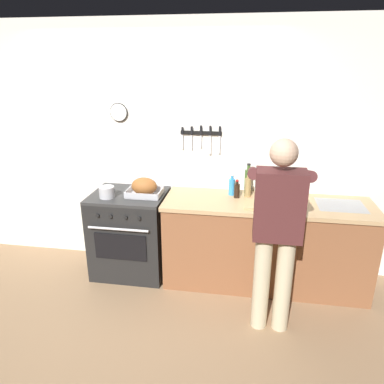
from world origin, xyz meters
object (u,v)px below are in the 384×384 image
bottle_vinegar (248,187)px  bottle_olive_oil (248,181)px  cutting_board (263,205)px  bottle_dish_soap (232,186)px  saucepan (107,192)px  bottle_soy_sauce (237,190)px  bottle_cooking_oil (282,191)px  bottle_hot_sauce (273,189)px  roasting_pan (144,187)px  person_cook (277,226)px  stove (131,233)px

bottle_vinegar → bottle_olive_oil: bearing=90.8°
cutting_board → bottle_dish_soap: 0.42m
saucepan → bottle_soy_sauce: (1.29, 0.21, 0.02)m
bottle_cooking_oil → bottle_soy_sauce: 0.44m
bottle_hot_sauce → bottle_vinegar: bearing=-173.9°
roasting_pan → cutting_board: 1.20m
roasting_pan → saucepan: bearing=-162.9°
person_cook → bottle_olive_oil: size_ratio=5.31×
saucepan → bottle_dish_soap: bearing=12.7°
bottle_hot_sauce → bottle_vinegar: bottle_vinegar is taller
person_cook → bottle_cooking_oil: size_ratio=6.79×
bottle_olive_oil → bottle_dish_soap: 0.19m
bottle_olive_oil → bottle_soy_sauce: bearing=-124.1°
bottle_hot_sauce → bottle_olive_oil: size_ratio=0.62×
bottle_olive_oil → bottle_hot_sauce: bearing=-18.9°
person_cook → bottle_olive_oil: person_cook is taller
cutting_board → bottle_olive_oil: 0.40m
stove → saucepan: (-0.17, -0.13, 0.51)m
cutting_board → bottle_dish_soap: bottle_dish_soap is taller
saucepan → cutting_board: 1.55m
bottle_cooking_oil → bottle_dish_soap: bearing=170.9°
saucepan → bottle_hot_sauce: (1.64, 0.28, 0.02)m
cutting_board → stove: bearing=174.9°
stove → bottle_dish_soap: size_ratio=4.11×
person_cook → bottle_dish_soap: size_ratio=7.58×
bottle_hot_sauce → bottle_cooking_oil: size_ratio=0.80×
cutting_board → bottle_soy_sauce: bottle_soy_sauce is taller
roasting_pan → bottle_cooking_oil: (1.37, 0.09, 0.01)m
person_cook → bottle_soy_sauce: 0.82m
saucepan → bottle_cooking_oil: (1.73, 0.20, 0.05)m
bottle_soy_sauce → bottle_vinegar: (0.11, 0.04, 0.03)m
roasting_pan → cutting_board: bearing=-4.9°
roasting_pan → bottle_hot_sauce: (1.28, 0.17, -0.01)m
stove → bottle_hot_sauce: (1.46, 0.15, 0.53)m
person_cook → roasting_pan: (-1.28, 0.64, 0.04)m
bottle_hot_sauce → bottle_dish_soap: size_ratio=0.89×
roasting_pan → bottle_dish_soap: size_ratio=1.61×
bottle_dish_soap → bottle_cooking_oil: bearing=-9.1°
roasting_pan → saucepan: size_ratio=2.30×
bottle_cooking_oil → person_cook: bearing=-97.1°
bottle_hot_sauce → bottle_soy_sauce: (-0.35, -0.07, -0.00)m
bottle_soy_sauce → roasting_pan: bearing=-174.1°
saucepan → bottle_soy_sauce: 1.30m
person_cook → bottle_vinegar: (-0.24, 0.78, 0.05)m
bottle_olive_oil → bottle_cooking_oil: bottle_olive_oil is taller
saucepan → person_cook: bearing=-18.0°
cutting_board → bottle_olive_oil: bearing=113.7°
cutting_board → bottle_vinegar: bearing=122.3°
bottle_soy_sauce → saucepan: bearing=-170.9°
saucepan → stove: bearing=36.8°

